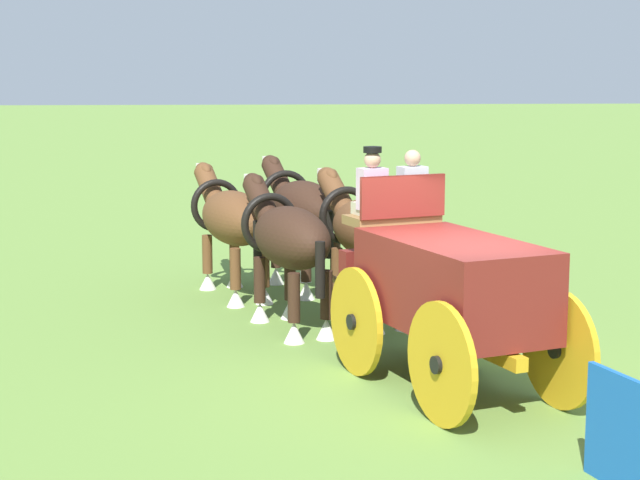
{
  "coord_description": "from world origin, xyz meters",
  "views": [
    {
      "loc": [
        -12.14,
        2.66,
        3.84
      ],
      "look_at": [
        4.17,
        1.24,
        1.2
      ],
      "focal_mm": 58.91,
      "sensor_mm": 36.0,
      "label": 1
    }
  ],
  "objects_px": {
    "draft_horse_rear_off": "(366,232)",
    "draft_horse_rear_near": "(288,240)",
    "draft_horse_lead_near": "(232,220)",
    "draft_horse_lead_off": "(302,211)",
    "show_wagon": "(446,285)"
  },
  "relations": [
    {
      "from": "show_wagon",
      "to": "draft_horse_lead_off",
      "type": "distance_m",
      "value": 6.15
    },
    {
      "from": "draft_horse_rear_near",
      "to": "draft_horse_rear_off",
      "type": "bearing_deg",
      "value": -71.3
    },
    {
      "from": "draft_horse_rear_off",
      "to": "draft_horse_lead_off",
      "type": "xyz_separation_m",
      "value": [
        2.45,
        0.83,
        0.01
      ]
    },
    {
      "from": "draft_horse_lead_near",
      "to": "draft_horse_lead_off",
      "type": "distance_m",
      "value": 1.3
    },
    {
      "from": "draft_horse_rear_near",
      "to": "draft_horse_lead_near",
      "type": "xyz_separation_m",
      "value": [
        2.46,
        0.83,
        -0.03
      ]
    },
    {
      "from": "draft_horse_rear_near",
      "to": "draft_horse_lead_off",
      "type": "height_order",
      "value": "draft_horse_lead_off"
    },
    {
      "from": "draft_horse_rear_off",
      "to": "draft_horse_rear_near",
      "type": "bearing_deg",
      "value": 108.7
    },
    {
      "from": "draft_horse_rear_near",
      "to": "draft_horse_lead_near",
      "type": "height_order",
      "value": "draft_horse_rear_near"
    },
    {
      "from": "show_wagon",
      "to": "draft_horse_lead_off",
      "type": "bearing_deg",
      "value": 12.57
    },
    {
      "from": "draft_horse_rear_off",
      "to": "draft_horse_lead_off",
      "type": "bearing_deg",
      "value": 18.64
    },
    {
      "from": "draft_horse_rear_off",
      "to": "draft_horse_lead_near",
      "type": "relative_size",
      "value": 0.94
    },
    {
      "from": "draft_horse_lead_off",
      "to": "draft_horse_rear_near",
      "type": "bearing_deg",
      "value": 171.98
    },
    {
      "from": "draft_horse_rear_off",
      "to": "show_wagon",
      "type": "bearing_deg",
      "value": -171.8
    },
    {
      "from": "draft_horse_rear_off",
      "to": "draft_horse_lead_off",
      "type": "height_order",
      "value": "draft_horse_lead_off"
    },
    {
      "from": "show_wagon",
      "to": "draft_horse_rear_off",
      "type": "height_order",
      "value": "show_wagon"
    }
  ]
}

